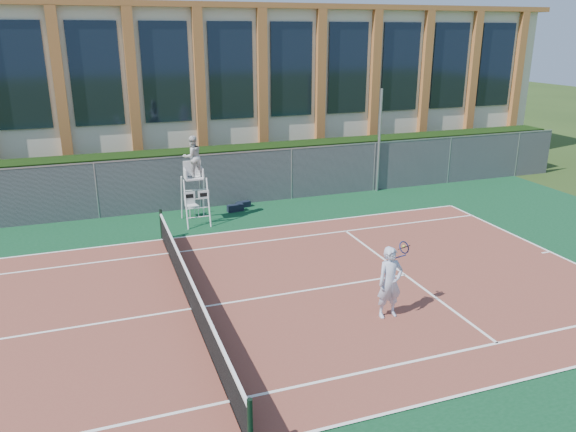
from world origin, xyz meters
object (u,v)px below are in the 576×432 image
object	(u,v)px
umpire_chair	(193,159)
tennis_player	(390,282)
steel_pole	(379,141)
plastic_chair	(191,203)

from	to	relation	value
umpire_chair	tennis_player	size ratio (longest dim) A/B	1.80
steel_pole	tennis_player	world-z (taller)	steel_pole
steel_pole	umpire_chair	xyz separation A→B (m)	(-8.66, -1.65, 0.16)
steel_pole	tennis_player	size ratio (longest dim) A/B	2.46
plastic_chair	steel_pole	bearing A→B (deg)	5.85
plastic_chair	tennis_player	world-z (taller)	tennis_player
tennis_player	umpire_chair	bearing A→B (deg)	109.34
umpire_chair	plastic_chair	size ratio (longest dim) A/B	3.61
steel_pole	umpire_chair	bearing A→B (deg)	-169.18
umpire_chair	plastic_chair	xyz separation A→B (m)	(-0.02, 0.76, -1.90)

